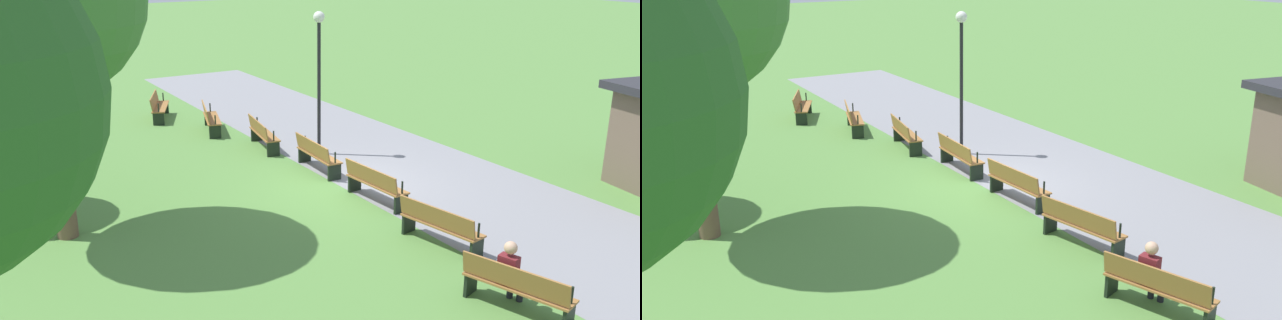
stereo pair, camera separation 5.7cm
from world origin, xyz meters
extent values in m
plane|color=#54843D|center=(0.00, 0.00, 0.00)|extent=(120.00, 120.00, 0.00)
cube|color=gray|center=(0.00, 2.14, 0.00)|extent=(33.20, 4.69, 0.01)
cube|color=#996633|center=(-9.02, -1.88, 0.45)|extent=(1.86, 1.14, 0.04)
cube|color=#996633|center=(-9.10, -2.06, 0.69)|extent=(1.73, 0.83, 0.40)
cube|color=black|center=(-9.80, -1.54, 0.21)|extent=(0.20, 0.37, 0.43)
cylinder|color=black|center=(-9.80, -1.52, 0.61)|extent=(0.06, 0.06, 0.30)
cube|color=black|center=(-8.23, -2.22, 0.21)|extent=(0.20, 0.37, 0.43)
cylinder|color=black|center=(-8.22, -2.21, 0.61)|extent=(0.06, 0.06, 0.30)
cube|color=#996633|center=(-6.53, -0.97, 0.45)|extent=(1.89, 0.95, 0.04)
cube|color=#996633|center=(-6.59, -1.16, 0.69)|extent=(1.79, 0.63, 0.40)
cube|color=black|center=(-7.35, -0.72, 0.21)|extent=(0.17, 0.38, 0.43)
cylinder|color=black|center=(-7.35, -0.70, 0.61)|extent=(0.05, 0.05, 0.30)
cube|color=black|center=(-5.71, -1.21, 0.21)|extent=(0.17, 0.38, 0.43)
cylinder|color=black|center=(-5.70, -1.20, 0.61)|extent=(0.05, 0.05, 0.30)
cube|color=#996633|center=(-3.95, -0.35, 0.45)|extent=(1.89, 0.76, 0.04)
cube|color=#996633|center=(-3.99, -0.55, 0.69)|extent=(1.83, 0.43, 0.40)
cube|color=black|center=(-4.80, -0.20, 0.21)|extent=(0.12, 0.38, 0.43)
cylinder|color=black|center=(-4.80, -0.18, 0.61)|extent=(0.05, 0.05, 0.30)
cube|color=black|center=(-3.11, -0.50, 0.21)|extent=(0.12, 0.38, 0.43)
cylinder|color=black|center=(-3.10, -0.48, 0.61)|extent=(0.05, 0.05, 0.30)
cube|color=#996633|center=(-1.32, -0.04, 0.45)|extent=(1.86, 0.55, 0.04)
cube|color=#996633|center=(-1.34, -0.24, 0.69)|extent=(1.84, 0.21, 0.40)
cube|color=black|center=(-2.18, 0.01, 0.21)|extent=(0.08, 0.38, 0.43)
cylinder|color=black|center=(-2.18, 0.03, 0.61)|extent=(0.05, 0.05, 0.30)
cube|color=black|center=(-0.47, -0.09, 0.21)|extent=(0.08, 0.38, 0.43)
cylinder|color=black|center=(-0.46, -0.07, 0.61)|extent=(0.05, 0.05, 0.30)
cube|color=#996633|center=(1.32, -0.04, 0.45)|extent=(1.86, 0.55, 0.04)
cube|color=#996633|center=(1.34, -0.24, 0.69)|extent=(1.84, 0.21, 0.40)
cube|color=black|center=(0.47, -0.09, 0.21)|extent=(0.08, 0.38, 0.43)
cylinder|color=black|center=(0.46, -0.07, 0.61)|extent=(0.05, 0.05, 0.30)
cube|color=black|center=(2.18, 0.01, 0.21)|extent=(0.08, 0.38, 0.43)
cylinder|color=black|center=(2.18, 0.03, 0.61)|extent=(0.05, 0.05, 0.30)
cube|color=#996633|center=(3.95, -0.35, 0.45)|extent=(1.89, 0.76, 0.04)
cube|color=#996633|center=(3.99, -0.55, 0.69)|extent=(1.83, 0.43, 0.40)
cube|color=black|center=(3.11, -0.50, 0.21)|extent=(0.12, 0.38, 0.43)
cylinder|color=black|center=(3.10, -0.48, 0.61)|extent=(0.05, 0.05, 0.30)
cube|color=black|center=(4.80, -0.20, 0.21)|extent=(0.12, 0.38, 0.43)
cylinder|color=black|center=(4.80, -0.18, 0.61)|extent=(0.05, 0.05, 0.30)
cube|color=#996633|center=(6.53, -0.97, 0.45)|extent=(1.89, 0.95, 0.04)
cube|color=#996633|center=(6.59, -1.16, 0.69)|extent=(1.79, 0.63, 0.40)
cube|color=black|center=(5.71, -1.21, 0.21)|extent=(0.17, 0.38, 0.43)
cylinder|color=black|center=(5.70, -1.20, 0.61)|extent=(0.05, 0.05, 0.30)
cube|color=black|center=(7.35, -0.72, 0.21)|extent=(0.17, 0.38, 0.43)
cylinder|color=black|center=(7.35, -0.70, 0.61)|extent=(0.05, 0.05, 0.30)
cube|color=maroon|center=(6.35, -1.04, 0.70)|extent=(0.36, 0.28, 0.50)
sphere|color=tan|center=(6.34, -1.02, 1.09)|extent=(0.22, 0.22, 0.22)
cylinder|color=#23232D|center=(6.21, -0.90, 0.43)|extent=(0.23, 0.38, 0.13)
cylinder|color=#23232D|center=(6.16, -0.72, 0.21)|extent=(0.14, 0.14, 0.43)
cylinder|color=#23232D|center=(6.38, -0.84, 0.43)|extent=(0.23, 0.38, 0.13)
cylinder|color=#23232D|center=(6.33, -0.67, 0.21)|extent=(0.14, 0.14, 0.43)
cylinder|color=brown|center=(-0.42, -6.71, 1.81)|extent=(0.43, 0.43, 3.61)
cylinder|color=black|center=(-2.64, 0.76, 1.90)|extent=(0.10, 0.10, 3.80)
sphere|color=white|center=(-2.64, 0.76, 3.94)|extent=(0.32, 0.32, 0.32)
camera|label=1|loc=(13.00, -8.70, 5.73)|focal=36.69mm
camera|label=2|loc=(13.02, -8.65, 5.73)|focal=36.69mm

